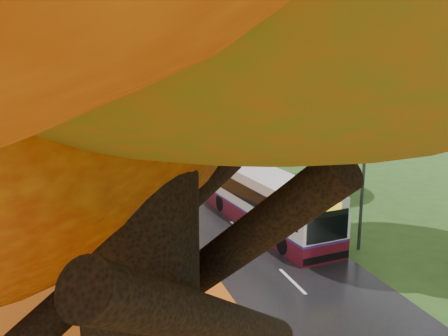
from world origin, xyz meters
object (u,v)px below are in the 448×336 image
streetlamp_mid (209,98)px  car_silver (120,131)px  car_white (127,138)px  streetlamp_far (158,82)px  bus (266,199)px  streetlamp_near (360,145)px  car_dark (111,119)px

streetlamp_mid → car_silver: (-6.30, 9.89, -3.92)m
car_silver → car_white: bearing=-85.1°
car_white → car_silver: car_silver is taller
car_white → car_silver: 3.53m
streetlamp_mid → streetlamp_far: bearing=90.0°
bus → car_silver: bus is taller
streetlamp_near → streetlamp_mid: (0.00, 22.00, 0.00)m
streetlamp_far → car_silver: 14.20m
car_silver → car_dark: 10.60m
streetlamp_near → car_white: bearing=102.1°
streetlamp_near → bus: bearing=122.2°
car_white → streetlamp_near: bearing=-73.6°
car_dark → car_silver: bearing=-86.5°
bus → car_silver: 28.17m
car_silver → car_dark: bearing=90.3°
bus → streetlamp_mid: bearing=75.7°
car_white → car_dark: size_ratio=0.88×
streetlamp_mid → streetlamp_far: (0.00, 22.00, 0.00)m
streetlamp_far → car_dark: streetlamp_far is taller
streetlamp_mid → car_silver: bearing=122.5°
streetlamp_mid → bus: streetlamp_mid is taller
streetlamp_far → car_dark: bearing=-166.1°
streetlamp_near → car_white: (-6.08, 28.37, -4.04)m
streetlamp_near → streetlamp_far: same height
car_silver → streetlamp_near: bearing=-77.5°
car_silver → car_dark: car_silver is taller
streetlamp_far → bus: 40.22m
bus → car_white: bus is taller
car_white → car_silver: (-0.22, 3.52, 0.12)m
streetlamp_far → car_dark: (-6.11, -1.51, -4.07)m
streetlamp_near → bus: size_ratio=0.77×
bus → car_silver: bearing=91.4°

